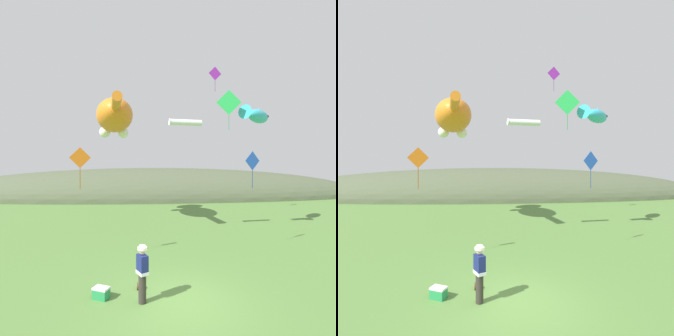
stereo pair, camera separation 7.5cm
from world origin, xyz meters
The scene contains 12 objects.
ground_plane centered at (0.00, 0.00, 0.00)m, with size 120.00×120.00×0.00m, color #517A38.
distant_hill_ridge centered at (0.00, 28.32, 0.00)m, with size 60.74×14.72×7.91m.
festival_attendant centered at (-1.10, 0.10, 0.95)m, with size 0.42×0.49×1.77m.
kite_spool centered at (-1.23, 0.98, 0.13)m, with size 0.13×0.25×0.25m.
picnic_cooler centered at (-2.41, 0.47, 0.18)m, with size 0.58×0.50×0.36m.
kite_giant_cat centered at (-3.44, 12.10, 7.89)m, with size 3.33×9.21×2.81m.
kite_fish_windsock centered at (6.20, 8.82, 7.55)m, with size 2.98×2.94×1.01m.
kite_tube_streamer centered at (1.32, 7.77, 6.85)m, with size 2.05×0.67×0.44m.
kite_diamond_orange centered at (-3.83, 3.56, 4.54)m, with size 0.86×0.30×1.80m.
kite_diamond_green centered at (3.94, 7.43, 8.02)m, with size 1.49×0.20×2.40m.
kite_diamond_blue centered at (4.27, 4.71, 4.45)m, with size 0.88×0.39×1.85m.
kite_diamond_violet centered at (4.51, 12.86, 11.66)m, with size 1.08×0.25×2.00m.
Camera 1 is at (-0.93, -7.94, 4.21)m, focal length 28.00 mm.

